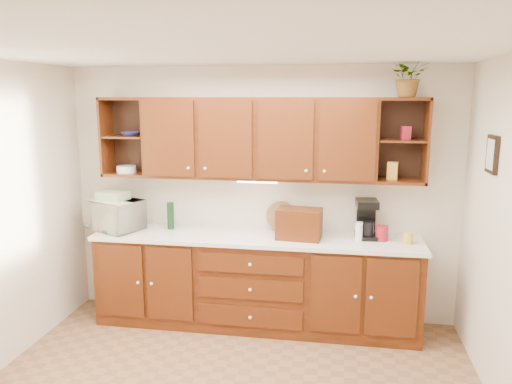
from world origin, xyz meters
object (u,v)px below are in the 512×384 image
(coffee_maker, at_px, (366,219))
(potted_plant, at_px, (409,76))
(microwave, at_px, (114,214))
(bread_box, at_px, (299,224))

(coffee_maker, relative_size, potted_plant, 1.02)
(microwave, xyz_separation_m, coffee_maker, (2.56, 0.12, 0.03))
(bread_box, bearing_deg, coffee_maker, 19.10)
(potted_plant, bearing_deg, microwave, -178.68)
(bread_box, distance_m, potted_plant, 1.69)
(microwave, relative_size, coffee_maker, 1.49)
(bread_box, xyz_separation_m, coffee_maker, (0.64, 0.16, 0.03))
(microwave, relative_size, bread_box, 1.34)
(microwave, bearing_deg, potted_plant, 25.91)
(microwave, relative_size, potted_plant, 1.51)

